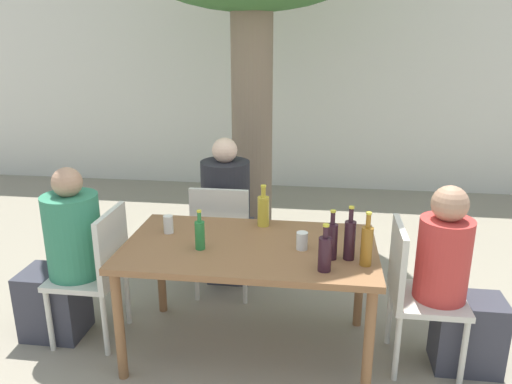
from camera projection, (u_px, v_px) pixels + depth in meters
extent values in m
plane|color=gray|center=(250.00, 348.00, 3.33)|extent=(30.00, 30.00, 0.00)
cube|color=silver|center=(292.00, 82.00, 6.50)|extent=(10.00, 0.08, 2.80)
cylinder|color=#7A6651|center=(252.00, 127.00, 4.68)|extent=(0.38, 0.38, 2.33)
cube|color=brown|center=(250.00, 248.00, 3.11)|extent=(1.57, 0.90, 0.04)
cylinder|color=brown|center=(119.00, 326.00, 2.94)|extent=(0.06, 0.06, 0.71)
cylinder|color=brown|center=(369.00, 346.00, 2.76)|extent=(0.06, 0.06, 0.71)
cylinder|color=brown|center=(161.00, 268.00, 3.68)|extent=(0.06, 0.06, 0.71)
cylinder|color=brown|center=(360.00, 280.00, 3.50)|extent=(0.06, 0.06, 0.71)
cube|color=beige|center=(87.00, 276.00, 3.33)|extent=(0.44, 0.44, 0.04)
cube|color=beige|center=(112.00, 245.00, 3.23)|extent=(0.04, 0.44, 0.45)
cylinder|color=beige|center=(77.00, 292.00, 3.61)|extent=(0.04, 0.04, 0.44)
cylinder|color=beige|center=(50.00, 321.00, 3.25)|extent=(0.04, 0.04, 0.44)
cylinder|color=beige|center=(127.00, 296.00, 3.56)|extent=(0.04, 0.04, 0.44)
cylinder|color=beige|center=(105.00, 325.00, 3.20)|extent=(0.04, 0.04, 0.44)
cube|color=beige|center=(428.00, 299.00, 3.05)|extent=(0.44, 0.44, 0.04)
cube|color=beige|center=(398.00, 261.00, 3.00)|extent=(0.04, 0.44, 0.45)
cylinder|color=beige|center=(463.00, 353.00, 2.92)|extent=(0.04, 0.04, 0.44)
cylinder|color=beige|center=(448.00, 318.00, 3.28)|extent=(0.04, 0.04, 0.44)
cylinder|color=beige|center=(397.00, 348.00, 2.97)|extent=(0.04, 0.04, 0.44)
cylinder|color=beige|center=(389.00, 314.00, 3.32)|extent=(0.04, 0.04, 0.44)
cube|color=beige|center=(225.00, 238.00, 3.96)|extent=(0.44, 0.44, 0.04)
cube|color=beige|center=(219.00, 218.00, 3.70)|extent=(0.44, 0.04, 0.45)
cylinder|color=beige|center=(252.00, 257.00, 4.18)|extent=(0.04, 0.04, 0.44)
cylinder|color=beige|center=(208.00, 254.00, 4.23)|extent=(0.04, 0.04, 0.44)
cylinder|color=beige|center=(245.00, 277.00, 3.83)|extent=(0.04, 0.04, 0.44)
cylinder|color=beige|center=(197.00, 274.00, 3.87)|extent=(0.04, 0.04, 0.44)
cube|color=#383842|center=(54.00, 303.00, 3.43)|extent=(0.40, 0.32, 0.47)
cylinder|color=#337F5B|center=(73.00, 235.00, 3.25)|extent=(0.36, 0.36, 0.55)
sphere|color=tan|center=(67.00, 182.00, 3.14)|extent=(0.19, 0.19, 0.19)
cube|color=#383842|center=(468.00, 333.00, 3.08)|extent=(0.40, 0.28, 0.47)
cylinder|color=#C63833|center=(443.00, 259.00, 2.96)|extent=(0.31, 0.31, 0.51)
sphere|color=tan|center=(450.00, 204.00, 2.85)|extent=(0.21, 0.21, 0.21)
cube|color=#383842|center=(231.00, 250.00, 4.27)|extent=(0.34, 0.40, 0.47)
cylinder|color=#232328|center=(226.00, 198.00, 3.92)|extent=(0.38, 0.38, 0.59)
sphere|color=beige|center=(225.00, 150.00, 3.80)|extent=(0.20, 0.20, 0.20)
cylinder|color=#9E661E|center=(367.00, 246.00, 2.80)|extent=(0.07, 0.07, 0.23)
cylinder|color=#9E661E|center=(368.00, 221.00, 2.75)|extent=(0.03, 0.03, 0.08)
cylinder|color=gold|center=(369.00, 213.00, 2.74)|extent=(0.03, 0.03, 0.01)
cylinder|color=gold|center=(263.00, 211.00, 3.38)|extent=(0.08, 0.08, 0.20)
cylinder|color=gold|center=(263.00, 192.00, 3.34)|extent=(0.03, 0.03, 0.07)
cylinder|color=gold|center=(263.00, 186.00, 3.33)|extent=(0.04, 0.04, 0.01)
cylinder|color=#331923|center=(332.00, 242.00, 2.88)|extent=(0.07, 0.07, 0.21)
cylinder|color=#331923|center=(333.00, 218.00, 2.83)|extent=(0.03, 0.03, 0.07)
cylinder|color=gold|center=(333.00, 211.00, 2.82)|extent=(0.03, 0.03, 0.01)
cylinder|color=#331923|center=(350.00, 240.00, 2.87)|extent=(0.07, 0.07, 0.23)
cylinder|color=#331923|center=(351.00, 215.00, 2.82)|extent=(0.03, 0.03, 0.08)
cylinder|color=gold|center=(352.00, 207.00, 2.81)|extent=(0.03, 0.03, 0.01)
cylinder|color=#287A38|center=(200.00, 235.00, 3.01)|extent=(0.06, 0.06, 0.18)
cylinder|color=#287A38|center=(199.00, 217.00, 2.98)|extent=(0.02, 0.02, 0.06)
cylinder|color=gold|center=(199.00, 211.00, 2.97)|extent=(0.03, 0.03, 0.01)
cylinder|color=#331923|center=(325.00, 254.00, 2.73)|extent=(0.07, 0.07, 0.19)
cylinder|color=#331923|center=(326.00, 232.00, 2.69)|extent=(0.03, 0.03, 0.07)
cylinder|color=gold|center=(326.00, 225.00, 2.68)|extent=(0.04, 0.04, 0.01)
cylinder|color=silver|center=(302.00, 241.00, 3.02)|extent=(0.07, 0.07, 0.11)
cylinder|color=silver|center=(168.00, 224.00, 3.27)|extent=(0.06, 0.06, 0.12)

